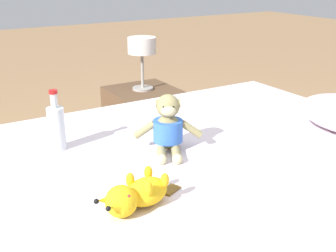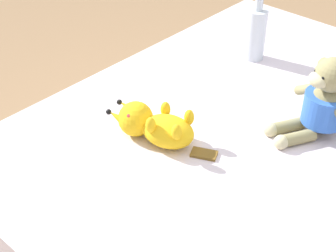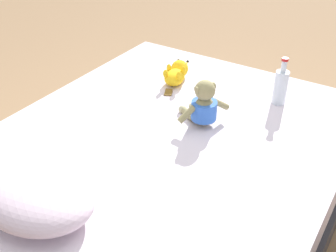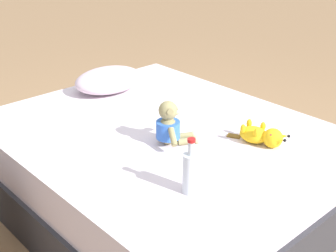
% 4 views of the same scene
% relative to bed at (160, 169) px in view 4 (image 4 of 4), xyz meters
% --- Properties ---
extents(ground_plane, '(16.00, 16.00, 0.00)m').
position_rel_bed_xyz_m(ground_plane, '(0.00, 0.00, -0.25)').
color(ground_plane, '#93704C').
extents(bed, '(1.55, 1.83, 0.51)m').
position_rel_bed_xyz_m(bed, '(0.00, 0.00, 0.00)').
color(bed, '#2D2D33').
rests_on(bed, ground_plane).
extents(pillow, '(0.48, 0.36, 0.15)m').
position_rel_bed_xyz_m(pillow, '(0.14, 0.66, 0.33)').
color(pillow, silver).
rests_on(pillow, bed).
extents(plush_monkey, '(0.25, 0.27, 0.24)m').
position_rel_bed_xyz_m(plush_monkey, '(-0.08, -0.17, 0.36)').
color(plush_monkey, '#8E8456').
rests_on(plush_monkey, bed).
extents(plush_yellow_creature, '(0.16, 0.33, 0.10)m').
position_rel_bed_xyz_m(plush_yellow_creature, '(0.25, -0.49, 0.31)').
color(plush_yellow_creature, yellow).
rests_on(plush_yellow_creature, bed).
extents(glass_bottle, '(0.07, 0.07, 0.25)m').
position_rel_bed_xyz_m(glass_bottle, '(-0.33, -0.56, 0.36)').
color(glass_bottle, silver).
rests_on(glass_bottle, bed).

